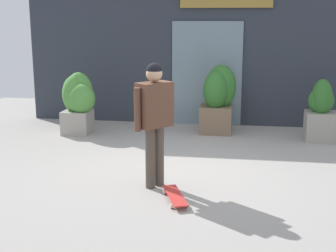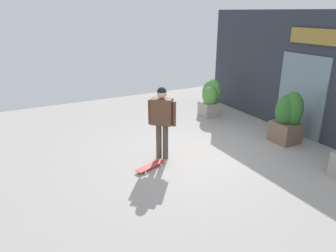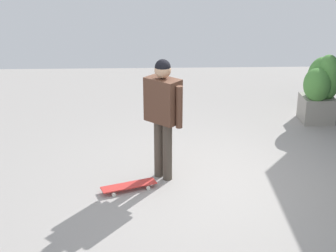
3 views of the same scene
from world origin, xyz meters
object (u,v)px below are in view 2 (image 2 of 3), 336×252
object	(u,v)px
planter_box_mid	(288,117)
skateboarder	(162,116)
skateboard	(150,166)
planter_box_left	(211,96)

from	to	relation	value
planter_box_mid	skateboarder	bearing A→B (deg)	-101.59
planter_box_mid	skateboard	bearing A→B (deg)	-94.98
skateboarder	skateboard	xyz separation A→B (m)	(0.35, -0.47, -1.00)
skateboard	planter_box_mid	xyz separation A→B (m)	(0.33, 3.80, 0.65)
planter_box_left	planter_box_mid	world-z (taller)	planter_box_mid
skateboarder	planter_box_mid	distance (m)	3.41
planter_box_left	planter_box_mid	size ratio (longest dim) A/B	0.89
skateboarder	planter_box_left	distance (m)	3.57
skateboard	planter_box_mid	size ratio (longest dim) A/B	0.56
skateboarder	planter_box_left	size ratio (longest dim) A/B	1.40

